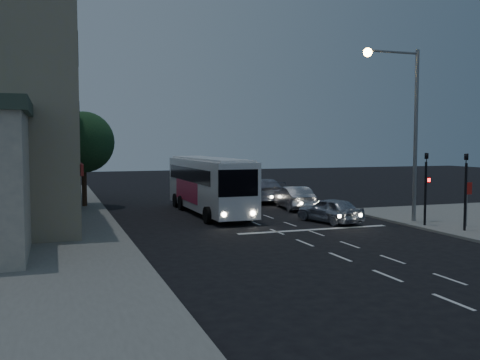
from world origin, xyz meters
name	(u,v)px	position (x,y,z in m)	size (l,w,h in m)	color
ground	(295,239)	(0.00, 0.00, 0.00)	(120.00, 120.00, 0.00)	black
road_markings	(290,226)	(1.29, 3.31, 0.00)	(8.00, 30.55, 0.01)	silver
tour_bus	(209,184)	(-1.29, 9.43, 1.83)	(2.63, 11.06, 3.38)	white
car_suv	(330,210)	(3.84, 3.80, 0.68)	(1.60, 3.97, 1.35)	#9EA4B2
car_sedan_a	(294,198)	(4.50, 9.76, 0.74)	(1.56, 4.46, 1.47)	#B3B4B9
car_sedan_b	(263,190)	(4.29, 14.53, 0.84)	(2.35, 5.78, 1.68)	#8F909F
traffic_signal_main	(426,180)	(7.60, 0.78, 2.42)	(0.25, 0.35, 4.10)	black
traffic_signal_side	(466,182)	(8.30, -1.20, 2.42)	(0.18, 0.15, 4.10)	black
regulatory_sign	(467,197)	(9.30, -0.24, 1.60)	(0.45, 0.12, 2.20)	slate
streetlight	(406,115)	(7.34, 2.20, 5.73)	(3.32, 0.44, 9.00)	slate
low_building_north	(2,155)	(-13.50, 20.00, 3.39)	(9.40, 9.40, 6.50)	gray
street_tree	(83,139)	(-8.21, 15.02, 4.50)	(4.00, 4.00, 6.20)	black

